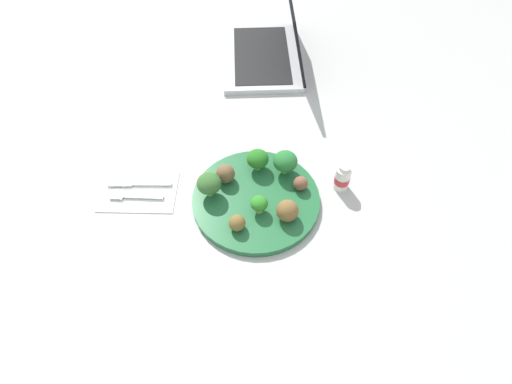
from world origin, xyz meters
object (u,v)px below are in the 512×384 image
meatball_front_right (301,183)px  laptop (271,48)px  meatball_near_rim (287,211)px  yogurt_bottle (342,178)px  broccoli_floret_back_right (285,161)px  broccoli_floret_mid_right (209,184)px  knife (136,183)px  broccoli_floret_mid_left (258,159)px  plate (256,200)px  fork (133,196)px  meatball_front_left (237,223)px  napkin (139,191)px  broccoli_floret_near_rim (259,204)px  meatball_far_rim (225,174)px

meatball_front_right → laptop: (0.08, -0.50, 0.01)m
meatball_near_rim → yogurt_bottle: yogurt_bottle is taller
broccoli_floret_back_right → meatball_front_right: bearing=126.5°
broccoli_floret_mid_right → knife: bearing=-9.9°
meatball_near_rim → broccoli_floret_mid_left: bearing=-64.0°
plate → fork: bearing=-0.1°
knife → meatball_near_rim: bearing=166.0°
meatball_near_rim → meatball_front_left: bearing=16.7°
napkin → yogurt_bottle: yogurt_bottle is taller
meatball_front_right → meatball_near_rim: bearing=69.9°
meatball_near_rim → broccoli_floret_back_right: bearing=-87.7°
broccoli_floret_near_rim → broccoli_floret_mid_right: 0.12m
meatball_far_rim → napkin: 0.20m
meatball_front_left → fork: 0.25m
plate → yogurt_bottle: 0.20m
broccoli_floret_back_right → meatball_front_left: 0.19m
broccoli_floret_mid_right → laptop: size_ratio=0.17×
fork → broccoli_floret_near_rim: bearing=172.9°
broccoli_floret_back_right → napkin: 0.34m
meatball_far_rim → meatball_near_rim: meatball_near_rim is taller
broccoli_floret_mid_left → meatball_near_rim: 0.15m
plate → meatball_far_rim: meatball_far_rim is taller
meatball_far_rim → laptop: bearing=-100.6°
meatball_front_left → knife: (0.24, -0.12, -0.03)m
knife → laptop: 0.57m
meatball_front_right → meatball_near_rim: size_ratio=0.69×
broccoli_floret_mid_left → laptop: 0.44m
broccoli_floret_near_rim → meatball_front_left: (0.04, 0.05, -0.01)m
plate → meatball_far_rim: (0.07, -0.05, 0.03)m
napkin → laptop: laptop is taller
meatball_front_left → knife: meatball_front_left is taller
napkin → fork: fork is taller
knife → meatball_front_left: bearing=154.0°
broccoli_floret_mid_right → yogurt_bottle: bearing=-171.1°
broccoli_floret_back_right → meatball_far_rim: size_ratio=1.34×
broccoli_floret_near_rim → meatball_front_right: broccoli_floret_near_rim is taller
broccoli_floret_near_rim → broccoli_floret_mid_left: bearing=-86.8°
yogurt_bottle → knife: bearing=1.9°
plate → broccoli_floret_mid_left: size_ratio=5.47×
meatball_front_left → meatball_far_rim: size_ratio=0.82×
meatball_far_rim → knife: meatball_far_rim is taller
broccoli_floret_back_right → meatball_front_left: size_ratio=1.63×
meatball_near_rim → laptop: (0.05, -0.58, 0.00)m
meatball_front_left → meatball_near_rim: 0.11m
plate → broccoli_floret_mid_right: broccoli_floret_mid_right is taller
meatball_near_rim → fork: (0.34, -0.05, -0.03)m
broccoli_floret_near_rim → meatball_front_right: (-0.09, -0.07, -0.01)m
plate → broccoli_floret_back_right: broccoli_floret_back_right is taller
meatball_front_right → laptop: laptop is taller
meatball_front_left → broccoli_floret_mid_left: bearing=-102.4°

